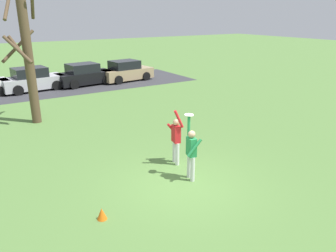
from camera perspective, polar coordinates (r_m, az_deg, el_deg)
The scene contains 10 objects.
ground_plane at distance 10.40m, azimuth 2.59°, elevation -10.01°, with size 120.00×120.00×0.00m, color #567F3D.
person_catcher at distance 10.27m, azimuth 4.08°, elevation -4.33°, with size 0.49×0.58×2.08m.
person_defender at distance 11.33m, azimuth 1.41°, elevation -2.01°, with size 0.51×0.60×2.04m.
frisbee_disc at distance 10.08m, azimuth 3.69°, elevation 1.95°, with size 0.28×0.28×0.02m, color white.
parked_car_silver at distance 24.57m, azimuth -22.55°, elevation 7.41°, with size 4.28×2.40×1.59m.
parked_car_black at distance 25.34m, azimuth -14.34°, elevation 8.57°, with size 4.28×2.40×1.59m.
parked_car_tan at distance 26.41m, azimuth -7.34°, elevation 9.40°, with size 4.28×2.40×1.59m.
parking_strip at distance 25.19m, azimuth -18.77°, elevation 6.42°, with size 20.61×6.40×0.01m, color #38383D.
bare_tree_tall at distance 16.69m, azimuth -23.26°, elevation 10.89°, with size 1.72×2.12×6.22m.
field_cone_orange at distance 8.88m, azimuth -11.44°, elevation -14.73°, with size 0.26×0.26×0.32m, color orange.
Camera 1 is at (-5.25, -7.43, 5.03)m, focal length 35.01 mm.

